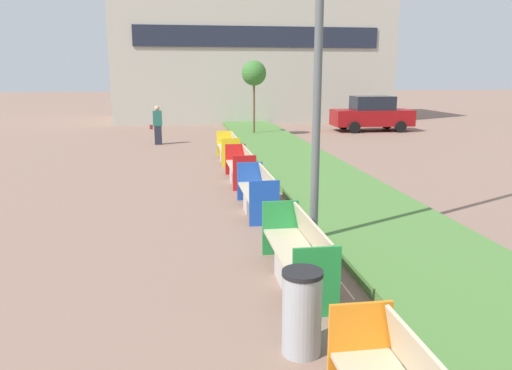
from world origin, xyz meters
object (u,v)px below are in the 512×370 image
bench_yellow_frame (229,150)px  sapling_tree_far (254,74)px  litter_bin (302,312)px  parked_car_distant (372,114)px  pedestrian_walking (158,125)px  bench_red_frame (241,169)px  bench_green_frame (298,257)px  bench_blue_frame (258,196)px

bench_yellow_frame → sapling_tree_far: sapling_tree_far is taller
litter_bin → parked_car_distant: (8.90, 20.77, 0.43)m
litter_bin → pedestrian_walking: (-2.24, 17.14, 0.37)m
bench_yellow_frame → litter_bin: litter_bin is taller
pedestrian_walking → bench_red_frame: bearing=-72.0°
bench_green_frame → bench_blue_frame: same height
bench_blue_frame → litter_bin: bearing=-94.1°
bench_yellow_frame → litter_bin: 12.56m
sapling_tree_far → bench_green_frame: bearing=-96.2°
bench_red_frame → bench_yellow_frame: same height
bench_red_frame → pedestrian_walking: pedestrian_walking is taller
bench_green_frame → pedestrian_walking: bearing=99.9°
bench_red_frame → bench_blue_frame: bearing=-90.0°
bench_green_frame → parked_car_distant: parked_car_distant is taller
bench_yellow_frame → litter_bin: (-0.42, -12.55, 0.11)m
bench_yellow_frame → bench_green_frame: bearing=-90.0°
bench_red_frame → parked_car_distant: 14.54m
bench_yellow_frame → parked_car_distant: 11.83m
bench_red_frame → pedestrian_walking: bearing=108.0°
bench_green_frame → bench_yellow_frame: size_ratio=1.06×
sapling_tree_far → pedestrian_walking: bearing=-153.8°
sapling_tree_far → pedestrian_walking: sapling_tree_far is taller
bench_green_frame → bench_yellow_frame: same height
pedestrian_walking → parked_car_distant: 11.72m
bench_green_frame → sapling_tree_far: (1.90, 17.46, 2.64)m
bench_blue_frame → bench_red_frame: same height
bench_blue_frame → parked_car_distant: size_ratio=0.51×
bench_green_frame → parked_car_distant: bearing=65.8°
bench_yellow_frame → parked_car_distant: size_ratio=0.52×
litter_bin → pedestrian_walking: pedestrian_walking is taller
sapling_tree_far → parked_car_distant: bearing=11.9°
bench_red_frame → bench_yellow_frame: bearing=90.0°
bench_green_frame → litter_bin: size_ratio=2.43×
bench_blue_frame → litter_bin: litter_bin is taller
bench_blue_frame → sapling_tree_far: size_ratio=0.60×
pedestrian_walking → bench_blue_frame: bearing=-76.8°
bench_blue_frame → bench_red_frame: size_ratio=0.98×
litter_bin → parked_car_distant: parked_car_distant is taller
bench_blue_frame → pedestrian_walking: bearing=103.2°
bench_red_frame → sapling_tree_far: bearing=79.6°
bench_green_frame → bench_yellow_frame: 10.62m
pedestrian_walking → parked_car_distant: (11.14, 3.63, 0.06)m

